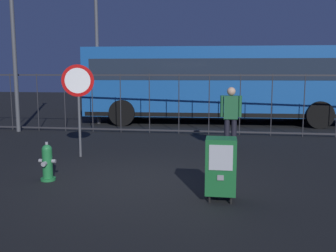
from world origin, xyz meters
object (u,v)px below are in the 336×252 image
object	(u,v)px
bus_near	(218,81)
street_light_near_left	(96,4)
fire_hydrant	(47,162)
stop_sign	(78,91)
pedestrian	(231,115)
newspaper_box_primary	(221,166)
bus_far	(200,79)
street_light_near_right	(12,15)

from	to	relation	value
bus_near	street_light_near_left	xyz separation A→B (m)	(-4.73, -0.87, 2.95)
fire_hydrant	stop_sign	world-z (taller)	stop_sign
pedestrian	street_light_near_left	distance (m)	7.95
newspaper_box_primary	street_light_near_left	size ratio (longest dim) A/B	0.12
pedestrian	bus_far	size ratio (longest dim) A/B	0.16
fire_hydrant	newspaper_box_primary	distance (m)	3.34
pedestrian	stop_sign	bearing A→B (deg)	-161.55
stop_sign	newspaper_box_primary	bearing A→B (deg)	-38.52
bus_near	bus_far	xyz separation A→B (m)	(-0.97, 3.95, 0.00)
pedestrian	street_light_near_right	size ratio (longest dim) A/B	0.25
pedestrian	fire_hydrant	bearing A→B (deg)	-136.90
bus_near	street_light_near_right	bearing A→B (deg)	-156.80
fire_hydrant	bus_far	world-z (taller)	bus_far
fire_hydrant	street_light_near_left	distance (m)	9.26
fire_hydrant	stop_sign	bearing A→B (deg)	94.20
bus_near	bus_far	size ratio (longest dim) A/B	1.00
newspaper_box_primary	stop_sign	world-z (taller)	stop_sign
bus_far	pedestrian	bearing A→B (deg)	-84.13
newspaper_box_primary	stop_sign	distance (m)	4.49
street_light_near_left	street_light_near_right	world-z (taller)	street_light_near_left
stop_sign	pedestrian	xyz separation A→B (m)	(3.63, 1.21, -0.65)
fire_hydrant	street_light_near_right	world-z (taller)	street_light_near_right
newspaper_box_primary	bus_near	size ratio (longest dim) A/B	0.10
fire_hydrant	newspaper_box_primary	size ratio (longest dim) A/B	0.73
newspaper_box_primary	pedestrian	distance (m)	3.95
newspaper_box_primary	bus_near	xyz separation A→B (m)	(-0.23, 9.57, 1.14)
newspaper_box_primary	fire_hydrant	bearing A→B (deg)	168.30
stop_sign	pedestrian	size ratio (longest dim) A/B	1.34
street_light_near_right	pedestrian	bearing A→B (deg)	-17.57
bus_far	street_light_near_right	bearing A→B (deg)	-131.15
bus_far	fire_hydrant	bearing A→B (deg)	-101.65
pedestrian	street_light_near_left	bearing A→B (deg)	137.32
fire_hydrant	street_light_near_left	world-z (taller)	street_light_near_left
stop_sign	pedestrian	world-z (taller)	stop_sign
street_light_near_left	street_light_near_right	distance (m)	3.31
bus_near	street_light_near_right	size ratio (longest dim) A/B	1.57
pedestrian	bus_far	distance (m)	9.72
stop_sign	street_light_near_right	distance (m)	5.55
newspaper_box_primary	street_light_near_right	xyz separation A→B (m)	(-7.03, 6.22, 3.37)
stop_sign	pedestrian	bearing A→B (deg)	18.45
fire_hydrant	street_light_near_right	bearing A→B (deg)	124.17
stop_sign	bus_near	bearing A→B (deg)	65.03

